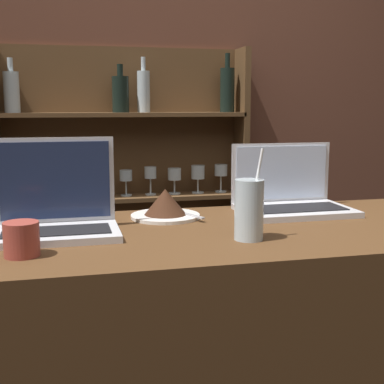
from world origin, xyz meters
name	(u,v)px	position (x,y,z in m)	size (l,w,h in m)	color
back_wall	(142,101)	(0.00, 1.65, 1.35)	(7.00, 0.06, 2.70)	brown
back_shelf	(126,201)	(-0.10, 1.56, 0.86)	(1.20, 0.18, 1.60)	brown
laptop_near	(56,212)	(-0.42, 0.37, 1.06)	(0.31, 0.20, 0.25)	silver
laptop_far	(290,198)	(0.30, 0.51, 1.04)	(0.34, 0.24, 0.21)	silver
cake_plate	(165,205)	(-0.10, 0.50, 1.03)	(0.21, 0.21, 0.09)	silver
water_glass	(249,210)	(0.05, 0.19, 1.07)	(0.07, 0.07, 0.23)	silver
coffee_cup	(21,239)	(-0.49, 0.17, 1.04)	(0.08, 0.08, 0.08)	#993D33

